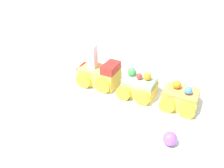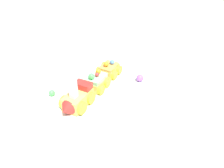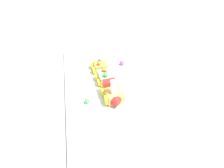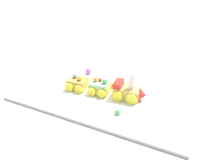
{
  "view_description": "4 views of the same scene",
  "coord_description": "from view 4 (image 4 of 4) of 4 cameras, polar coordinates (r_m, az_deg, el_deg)",
  "views": [
    {
      "loc": [
        -0.19,
        0.36,
        0.31
      ],
      "look_at": [
        0.02,
        0.01,
        0.05
      ],
      "focal_mm": 35.0,
      "sensor_mm": 36.0,
      "label": 1
    },
    {
      "loc": [
        0.47,
        0.34,
        0.45
      ],
      "look_at": [
        -0.01,
        0.03,
        0.06
      ],
      "focal_mm": 35.0,
      "sensor_mm": 36.0,
      "label": 2
    },
    {
      "loc": [
        0.58,
        -0.14,
        0.52
      ],
      "look_at": [
        0.03,
        -0.02,
        0.03
      ],
      "focal_mm": 28.0,
      "sensor_mm": 36.0,
      "label": 3
    },
    {
      "loc": [
        0.31,
        -0.66,
        0.49
      ],
      "look_at": [
        0.01,
        -0.01,
        0.04
      ],
      "focal_mm": 35.0,
      "sensor_mm": 36.0,
      "label": 4
    }
  ],
  "objects": [
    {
      "name": "gumball_purple",
      "position": [
        0.98,
        -6.17,
        3.42
      ],
      "size": [
        0.03,
        0.03,
        0.03
      ],
      "primitive_type": "sphere",
      "color": "#9956C6",
      "rests_on": "display_board"
    },
    {
      "name": "cake_train_locomotive",
      "position": [
        0.8,
        4.46,
        -2.02
      ],
      "size": [
        0.13,
        0.08,
        0.1
      ],
      "rotation": [
        0.0,
        0.0,
        0.08
      ],
      "color": "#E0BC56",
      "rests_on": "display_board"
    },
    {
      "name": "cake_car_mint",
      "position": [
        0.84,
        -3.17,
        -0.77
      ],
      "size": [
        0.08,
        0.08,
        0.07
      ],
      "rotation": [
        0.0,
        0.0,
        0.08
      ],
      "color": "#E0BC56",
      "rests_on": "display_board"
    },
    {
      "name": "ground_plane",
      "position": [
        0.88,
        -0.72,
        -1.86
      ],
      "size": [
        10.0,
        10.0,
        0.0
      ],
      "primitive_type": "plane",
      "color": "gray"
    },
    {
      "name": "display_board",
      "position": [
        0.87,
        -0.73,
        -1.53
      ],
      "size": [
        0.68,
        0.43,
        0.01
      ],
      "primitive_type": "cube",
      "color": "silver",
      "rests_on": "ground_plane"
    },
    {
      "name": "cake_car_caramel",
      "position": [
        0.88,
        -8.96,
        0.19
      ],
      "size": [
        0.08,
        0.08,
        0.06
      ],
      "rotation": [
        0.0,
        0.0,
        0.08
      ],
      "color": "#E0BC56",
      "rests_on": "display_board"
    },
    {
      "name": "gumball_green",
      "position": [
        0.74,
        1.55,
        -7.25
      ],
      "size": [
        0.02,
        0.02,
        0.02
      ],
      "primitive_type": "sphere",
      "color": "#4CBC56",
      "rests_on": "display_board"
    }
  ]
}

